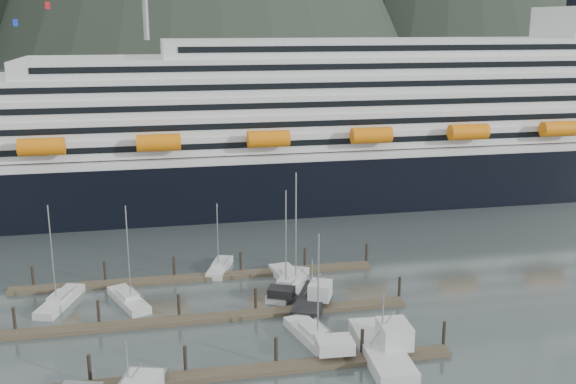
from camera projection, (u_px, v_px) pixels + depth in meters
name	position (u px, v px, depth m)	size (l,w,h in m)	color
ground	(253.00, 327.00, 75.93)	(1600.00, 1600.00, 0.00)	#444F50
cruise_ship	(361.00, 135.00, 130.99)	(210.00, 30.40, 50.30)	black
dock_near	(218.00, 373.00, 65.45)	(48.18, 2.28, 3.20)	#443A2C
dock_mid	(207.00, 317.00, 77.79)	(48.18, 2.28, 3.20)	#443A2C
dock_far	(198.00, 277.00, 90.13)	(48.18, 2.28, 3.20)	#443A2C
sailboat_b	(60.00, 302.00, 81.90)	(5.26, 9.65, 13.28)	silver
sailboat_c	(129.00, 300.00, 82.31)	(5.55, 9.20, 13.03)	silver
sailboat_d	(288.00, 285.00, 86.98)	(7.63, 11.18, 13.79)	silver
sailboat_f	(220.00, 268.00, 93.18)	(4.59, 8.09, 10.20)	silver
sailboat_g	(293.00, 282.00, 88.12)	(4.47, 11.85, 15.84)	silver
sailboat_h	(314.00, 337.00, 72.72)	(4.90, 10.04, 12.90)	silver
trawler_d	(380.00, 348.00, 69.03)	(9.75, 13.17, 7.76)	silver
trawler_e	(311.00, 299.00, 81.53)	(8.87, 10.47, 6.47)	black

